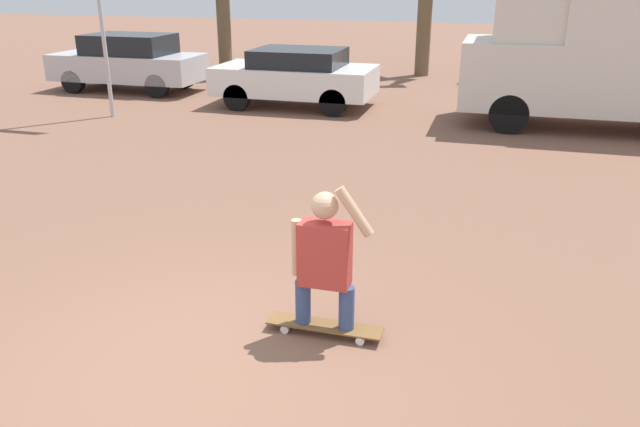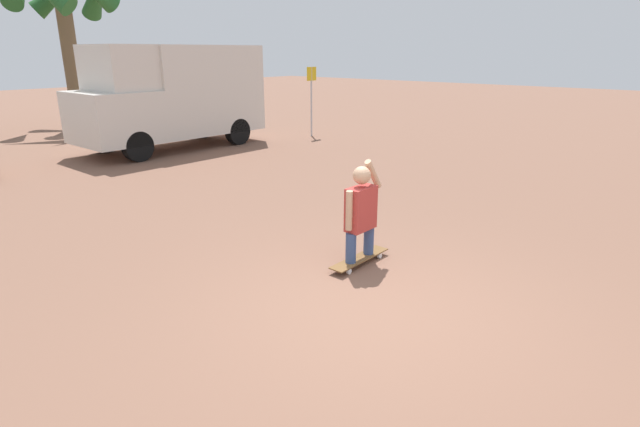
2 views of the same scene
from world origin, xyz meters
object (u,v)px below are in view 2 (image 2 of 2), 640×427
Objects in this scene: skateboard at (360,259)px; street_sign at (311,92)px; person_skateboarder at (361,209)px; camper_van at (174,93)px.

skateboard is 0.47× the size of street_sign.
person_skateboarder is 0.59× the size of street_sign.
skateboard is 0.19× the size of camper_van.
person_skateboarder is 9.98m from camper_van.
camper_van reaches higher than skateboard.
camper_van is (3.40, 9.35, 0.81)m from person_skateboarder.
camper_van is at bearing 70.04° from skateboard.
camper_van is 2.39× the size of street_sign.
person_skateboarder reaches higher than skateboard.
street_sign is at bearing -20.32° from camper_van.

